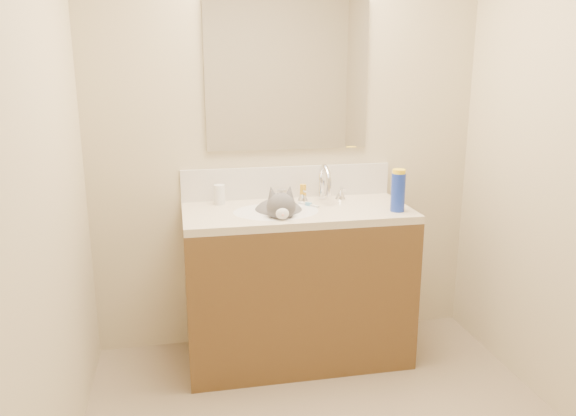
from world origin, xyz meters
name	(u,v)px	position (x,y,z in m)	size (l,w,h in m)	color
room_shell	(359,101)	(0.00, 0.00, 1.49)	(2.24, 2.54, 2.52)	#C2B390
vanity_cabinet	(297,288)	(0.00, 0.97, 0.41)	(1.20, 0.55, 0.82)	brown
counter_slab	(297,212)	(0.00, 0.97, 0.84)	(1.20, 0.55, 0.04)	beige
basin	(276,224)	(-0.12, 0.94, 0.79)	(0.45, 0.36, 0.14)	white
faucet	(324,186)	(0.18, 1.11, 0.95)	(0.28, 0.20, 0.21)	silver
cat	(279,216)	(-0.10, 0.96, 0.83)	(0.32, 0.41, 0.32)	#4B484B
backsplash	(288,182)	(0.00, 1.24, 0.95)	(1.20, 0.02, 0.18)	silver
mirror	(288,76)	(0.00, 1.24, 1.54)	(0.90, 0.02, 0.80)	white
pill_bottle	(219,195)	(-0.40, 1.15, 0.91)	(0.06, 0.06, 0.11)	silver
pill_label	(219,197)	(-0.40, 1.15, 0.90)	(0.05, 0.05, 0.04)	#FEA62A
silver_jar	(282,195)	(-0.04, 1.18, 0.89)	(0.05, 0.05, 0.06)	#B7B7BC
amber_bottle	(303,192)	(0.07, 1.16, 0.90)	(0.04, 0.04, 0.09)	gold
toothbrush	(309,205)	(0.07, 1.03, 0.87)	(0.02, 0.14, 0.01)	silver
toothbrush_head	(309,204)	(0.07, 1.03, 0.87)	(0.02, 0.03, 0.02)	#5FA6CA
spray_can	(398,192)	(0.50, 0.83, 0.96)	(0.07, 0.07, 0.20)	#1831A8
spray_cap	(399,173)	(0.50, 0.83, 1.06)	(0.07, 0.07, 0.04)	yellow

